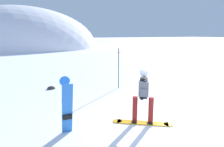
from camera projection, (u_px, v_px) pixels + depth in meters
name	position (u px, v px, depth m)	size (l,w,h in m)	color
ground_plane	(162.00, 127.00, 5.91)	(300.00, 300.00, 0.00)	white
ridge_peak_main	(22.00, 48.00, 39.98)	(29.93, 26.94, 16.11)	white
snowboarder_main	(143.00, 95.00, 5.95)	(1.61, 1.09, 1.71)	orange
spare_snowboard	(67.00, 106.00, 5.31)	(0.28, 0.45, 1.61)	blue
piste_marker_near	(119.00, 65.00, 9.96)	(0.20, 0.20, 2.06)	black
rock_mid	(51.00, 89.00, 10.01)	(0.41, 0.35, 0.29)	#383333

